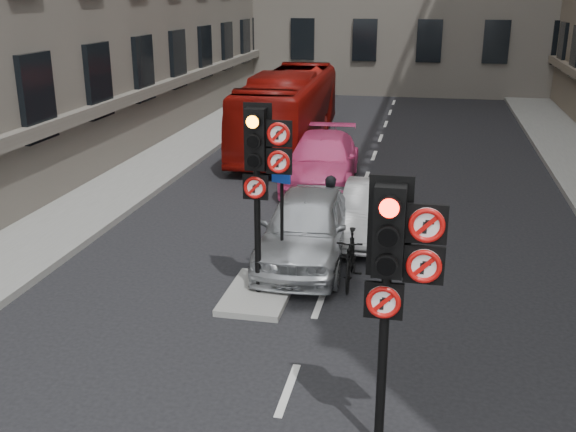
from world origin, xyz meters
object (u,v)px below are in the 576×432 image
at_px(car_white, 372,211).
at_px(info_sign, 282,207).
at_px(signal_far, 261,160).
at_px(motorcyclist, 330,208).
at_px(car_silver, 307,227).
at_px(car_pink, 322,161).
at_px(signal_near, 395,261).
at_px(motorcycle, 350,258).
at_px(bus_red, 288,110).

xyz_separation_m(car_white, info_sign, (-1.51, -3.08, 0.97)).
distance_m(signal_far, motorcyclist, 3.95).
bearing_deg(car_silver, signal_far, -104.43).
distance_m(car_silver, car_pink, 6.01).
relative_size(car_white, car_pink, 0.74).
bearing_deg(motorcyclist, car_white, -142.70).
bearing_deg(info_sign, signal_far, -89.22).
bearing_deg(signal_near, info_sign, 116.73).
xyz_separation_m(car_silver, motorcycle, (1.07, -1.00, -0.23)).
bearing_deg(car_silver, motorcycle, -44.00).
relative_size(signal_far, car_silver, 0.80).
distance_m(car_white, car_pink, 4.56).
height_order(car_pink, motorcycle, car_pink).
bearing_deg(signal_near, bus_red, 105.81).
bearing_deg(signal_near, car_pink, 102.89).
distance_m(signal_near, car_silver, 6.63).
height_order(car_silver, motorcycle, car_silver).
xyz_separation_m(car_white, car_pink, (-1.86, 4.16, 0.12)).
bearing_deg(car_pink, car_white, -69.12).
bearing_deg(car_white, signal_near, -83.13).
distance_m(car_silver, car_white, 2.20).
bearing_deg(bus_red, signal_near, -75.54).
bearing_deg(info_sign, car_white, 80.92).
bearing_deg(car_white, car_pink, 114.57).
height_order(bus_red, motorcyclist, bus_red).
bearing_deg(signal_near, car_silver, 109.40).
relative_size(signal_near, motorcyclist, 2.29).
bearing_deg(info_sign, motorcycle, 28.35).
relative_size(signal_far, motorcyclist, 2.29).
height_order(car_white, info_sign, info_sign).
relative_size(motorcycle, motorcyclist, 1.12).
distance_m(motorcyclist, info_sign, 2.80).
xyz_separation_m(signal_far, car_white, (1.72, 3.82, -2.08)).
bearing_deg(bus_red, car_silver, -77.60).
distance_m(car_pink, bus_red, 5.25).
xyz_separation_m(motorcyclist, info_sign, (-0.58, -2.62, 0.81)).
distance_m(signal_near, motorcycle, 5.51).
distance_m(car_silver, motorcycle, 1.48).
bearing_deg(signal_far, bus_red, 99.56).
bearing_deg(motorcyclist, motorcycle, 118.83).
relative_size(car_pink, info_sign, 2.23).
bearing_deg(car_pink, bus_red, 109.47).
distance_m(signal_far, info_sign, 1.35).
bearing_deg(signal_near, car_white, 96.42).
bearing_deg(motorcycle, signal_far, -148.85).
relative_size(signal_near, signal_far, 1.00).
bearing_deg(signal_far, car_pink, 91.03).
relative_size(car_white, bus_red, 0.38).
bearing_deg(info_sign, car_silver, 94.95).
bearing_deg(car_silver, info_sign, -102.88).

